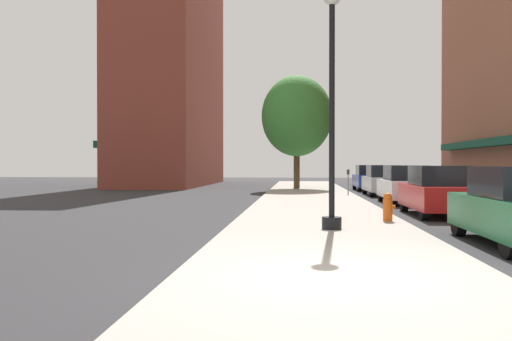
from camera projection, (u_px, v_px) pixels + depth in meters
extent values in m
plane|color=#2D2D30|center=(398.00, 201.00, 25.37)|extent=(90.00, 90.00, 0.00)
cube|color=#A8A399|center=(311.00, 198.00, 26.68)|extent=(4.80, 50.00, 0.12)
cube|color=brown|center=(172.00, 74.00, 45.38)|extent=(6.00, 18.00, 18.26)
cube|color=#144C38|center=(133.00, 148.00, 45.71)|extent=(0.90, 15.30, 0.50)
cylinder|color=black|center=(332.00, 223.00, 13.45)|extent=(0.48, 0.48, 0.30)
cylinder|color=black|center=(332.00, 110.00, 13.42)|extent=(0.14, 0.14, 5.20)
cylinder|color=#E05614|center=(388.00, 210.00, 15.34)|extent=(0.26, 0.26, 0.62)
sphere|color=#E05614|center=(388.00, 197.00, 15.33)|extent=(0.24, 0.24, 0.24)
cylinder|color=#E05614|center=(393.00, 207.00, 15.32)|extent=(0.12, 0.10, 0.10)
cylinder|color=slate|center=(348.00, 184.00, 29.29)|extent=(0.06, 0.06, 1.05)
cube|color=#33383D|center=(348.00, 172.00, 29.28)|extent=(0.14, 0.09, 0.26)
cylinder|color=#4C3823|center=(297.00, 165.00, 36.25)|extent=(0.40, 0.40, 3.04)
ellipsoid|color=#387F33|center=(297.00, 116.00, 36.22)|extent=(4.63, 4.63, 5.33)
cylinder|color=black|center=(459.00, 223.00, 13.07)|extent=(0.22, 0.64, 0.64)
cylinder|color=black|center=(510.00, 241.00, 9.88)|extent=(0.22, 0.64, 0.64)
cylinder|color=black|center=(404.00, 203.00, 19.85)|extent=(0.22, 0.64, 0.64)
cylinder|color=black|center=(448.00, 203.00, 19.73)|extent=(0.22, 0.64, 0.64)
cylinder|color=black|center=(424.00, 210.00, 16.66)|extent=(0.22, 0.64, 0.64)
cylinder|color=black|center=(477.00, 210.00, 16.54)|extent=(0.22, 0.64, 0.64)
cube|color=red|center=(437.00, 196.00, 18.19)|extent=(1.80, 4.30, 0.76)
cube|color=black|center=(438.00, 175.00, 18.03)|extent=(1.56, 2.20, 0.64)
cylinder|color=black|center=(381.00, 194.00, 25.45)|extent=(0.22, 0.64, 0.64)
cylinder|color=black|center=(415.00, 194.00, 25.33)|extent=(0.22, 0.64, 0.64)
cylinder|color=black|center=(393.00, 199.00, 22.26)|extent=(0.22, 0.64, 0.64)
cylinder|color=black|center=(432.00, 199.00, 22.14)|extent=(0.22, 0.64, 0.64)
cube|color=silver|center=(405.00, 189.00, 23.79)|extent=(1.80, 4.30, 0.76)
cube|color=black|center=(405.00, 173.00, 23.63)|extent=(1.56, 2.20, 0.64)
cylinder|color=black|center=(365.00, 188.00, 31.71)|extent=(0.22, 0.64, 0.64)
cylinder|color=black|center=(392.00, 188.00, 31.59)|extent=(0.22, 0.64, 0.64)
cylinder|color=black|center=(372.00, 191.00, 28.52)|extent=(0.22, 0.64, 0.64)
cylinder|color=black|center=(403.00, 191.00, 28.40)|extent=(0.22, 0.64, 0.64)
cube|color=#B2B2BA|center=(383.00, 184.00, 30.05)|extent=(1.80, 4.30, 0.76)
cube|color=black|center=(383.00, 171.00, 29.89)|extent=(1.56, 2.20, 0.64)
cylinder|color=black|center=(355.00, 185.00, 37.50)|extent=(0.22, 0.64, 0.64)
cylinder|color=black|center=(378.00, 185.00, 37.38)|extent=(0.22, 0.64, 0.64)
cylinder|color=black|center=(360.00, 187.00, 34.31)|extent=(0.22, 0.64, 0.64)
cylinder|color=black|center=(385.00, 187.00, 34.19)|extent=(0.22, 0.64, 0.64)
cube|color=#1E389E|center=(369.00, 181.00, 35.84)|extent=(1.80, 4.30, 0.76)
cube|color=black|center=(369.00, 170.00, 35.68)|extent=(1.56, 2.20, 0.64)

